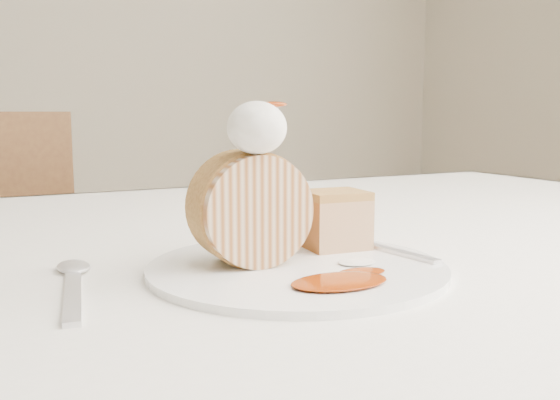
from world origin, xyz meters
name	(u,v)px	position (x,y,z in m)	size (l,w,h in m)	color
table	(276,318)	(0.00, 0.20, 0.66)	(1.40, 0.90, 0.75)	white
plate	(297,268)	(-0.05, 0.06, 0.75)	(0.24, 0.24, 0.01)	white
roulade_slice	(250,209)	(-0.08, 0.08, 0.80)	(0.09, 0.09, 0.05)	#CBB08D
cake_chunk	(334,223)	(0.01, 0.10, 0.78)	(0.05, 0.05, 0.04)	#B38643
whipped_cream	(257,128)	(-0.09, 0.06, 0.87)	(0.05, 0.05, 0.04)	white
caramel_drizzle	(273,98)	(-0.07, 0.06, 0.89)	(0.02, 0.02, 0.01)	#862905
caramel_pool	(339,281)	(-0.05, -0.01, 0.76)	(0.07, 0.05, 0.00)	#862905
fork	(393,251)	(0.04, 0.06, 0.76)	(0.02, 0.14, 0.00)	silver
spoon	(73,297)	(-0.23, 0.06, 0.75)	(0.02, 0.15, 0.00)	silver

